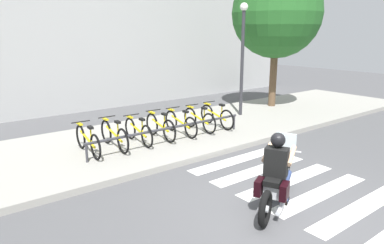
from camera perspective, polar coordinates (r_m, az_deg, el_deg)
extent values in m
plane|color=#4C4C4F|center=(6.72, 14.54, -13.88)|extent=(48.00, 48.00, 0.00)
cube|color=gray|center=(10.33, -8.15, -3.01)|extent=(24.00, 4.40, 0.15)
cube|color=white|center=(7.26, 25.54, -12.64)|extent=(2.80, 0.40, 0.01)
cube|color=white|center=(7.60, 20.12, -10.87)|extent=(2.80, 0.40, 0.01)
cube|color=white|center=(8.00, 15.27, -9.17)|extent=(2.80, 0.40, 0.01)
cube|color=white|center=(8.46, 10.95, -7.60)|extent=(2.80, 0.40, 0.01)
cube|color=white|center=(8.97, 7.12, -6.16)|extent=(2.80, 0.40, 0.01)
torus|color=black|center=(7.53, 14.85, -8.12)|extent=(0.61, 0.38, 0.62)
cylinder|color=silver|center=(7.53, 14.85, -8.12)|extent=(0.15, 0.14, 0.11)
torus|color=black|center=(6.07, 11.81, -13.62)|extent=(0.61, 0.38, 0.62)
cylinder|color=silver|center=(6.07, 11.81, -13.62)|extent=(0.15, 0.14, 0.11)
cube|color=silver|center=(6.73, 13.58, -9.49)|extent=(0.93, 0.66, 0.28)
ellipsoid|color=black|center=(6.86, 14.09, -7.10)|extent=(0.59, 0.49, 0.22)
cube|color=black|center=(6.47, 13.23, -9.03)|extent=(0.63, 0.50, 0.10)
cube|color=black|center=(6.40, 10.86, -10.26)|extent=(0.34, 0.25, 0.28)
cube|color=black|center=(6.32, 14.79, -10.82)|extent=(0.34, 0.25, 0.28)
cylinder|color=silver|center=(7.19, 14.88, -4.44)|extent=(0.31, 0.57, 0.03)
sphere|color=white|center=(7.45, 15.10, -5.41)|extent=(0.18, 0.18, 0.18)
cube|color=silver|center=(7.16, 15.02, -2.99)|extent=(0.22, 0.37, 0.32)
cylinder|color=silver|center=(6.58, 14.50, -12.71)|extent=(0.76, 0.44, 0.08)
cube|color=black|center=(6.43, 13.53, -6.32)|extent=(0.41, 0.47, 0.52)
sphere|color=black|center=(6.33, 13.79, -2.84)|extent=(0.26, 0.26, 0.26)
cylinder|color=tan|center=(6.66, 12.13, -4.81)|extent=(0.50, 0.32, 0.26)
cylinder|color=tan|center=(6.58, 15.87, -5.27)|extent=(0.50, 0.32, 0.26)
cylinder|color=navy|center=(6.73, 12.28, -8.60)|extent=(0.46, 0.33, 0.24)
cylinder|color=navy|center=(6.96, 12.37, -10.61)|extent=(0.11, 0.11, 0.46)
cube|color=black|center=(7.08, 12.37, -11.88)|extent=(0.26, 0.20, 0.08)
cylinder|color=navy|center=(6.67, 14.98, -8.97)|extent=(0.46, 0.33, 0.24)
cylinder|color=navy|center=(6.91, 15.00, -10.98)|extent=(0.11, 0.11, 0.46)
cube|color=black|center=(7.02, 14.96, -12.25)|extent=(0.26, 0.20, 0.08)
torus|color=black|center=(9.67, -17.63, -2.27)|extent=(0.07, 0.64, 0.64)
torus|color=black|center=(8.70, -15.39, -3.93)|extent=(0.07, 0.64, 0.64)
cylinder|color=gold|center=(9.17, -16.60, -2.67)|extent=(0.09, 0.95, 0.26)
cylinder|color=gold|center=(8.88, -16.10, -2.08)|extent=(0.04, 0.04, 0.39)
cube|color=black|center=(8.83, -16.19, -0.86)|extent=(0.11, 0.20, 0.06)
cylinder|color=black|center=(9.47, -17.62, 0.04)|extent=(0.48, 0.04, 0.03)
cube|color=gold|center=(9.58, -17.79, -0.29)|extent=(0.09, 0.28, 0.04)
torus|color=black|center=(9.92, -13.77, -1.53)|extent=(0.07, 0.66, 0.66)
torus|color=black|center=(8.97, -11.16, -3.06)|extent=(0.07, 0.66, 0.66)
cylinder|color=gold|center=(9.43, -12.55, -1.87)|extent=(0.09, 0.95, 0.26)
cylinder|color=gold|center=(9.14, -11.94, -1.23)|extent=(0.04, 0.04, 0.40)
cube|color=black|center=(9.09, -12.00, -0.01)|extent=(0.11, 0.20, 0.06)
cylinder|color=black|center=(9.72, -13.68, 0.82)|extent=(0.48, 0.04, 0.03)
cube|color=gold|center=(9.83, -13.89, 0.47)|extent=(0.09, 0.28, 0.04)
torus|color=black|center=(10.18, -9.99, -1.03)|extent=(0.07, 0.63, 0.63)
torus|color=black|center=(9.34, -7.33, -2.34)|extent=(0.07, 0.63, 0.63)
cylinder|color=gold|center=(9.74, -8.73, -1.30)|extent=(0.09, 0.88, 0.24)
cylinder|color=gold|center=(9.49, -8.09, -0.70)|extent=(0.04, 0.04, 0.38)
cube|color=black|center=(9.44, -8.13, 0.43)|extent=(0.11, 0.20, 0.06)
cylinder|color=black|center=(10.00, -9.85, 1.14)|extent=(0.48, 0.04, 0.03)
cube|color=gold|center=(10.10, -10.08, 0.82)|extent=(0.09, 0.28, 0.04)
torus|color=black|center=(10.51, -6.51, -0.33)|extent=(0.07, 0.66, 0.66)
torus|color=black|center=(9.70, -3.71, -1.50)|extent=(0.07, 0.66, 0.66)
cylinder|color=gold|center=(10.08, -5.18, -0.52)|extent=(0.09, 0.86, 0.24)
cylinder|color=gold|center=(9.84, -4.48, 0.13)|extent=(0.04, 0.04, 0.40)
cube|color=black|center=(9.79, -4.50, 1.28)|extent=(0.11, 0.20, 0.06)
cylinder|color=black|center=(10.32, -6.32, 1.91)|extent=(0.48, 0.04, 0.03)
cube|color=gold|center=(10.42, -6.57, 1.57)|extent=(0.09, 0.28, 0.04)
torus|color=black|center=(10.92, -3.41, 0.25)|extent=(0.07, 0.64, 0.64)
torus|color=black|center=(10.07, -0.19, -0.93)|extent=(0.07, 0.64, 0.64)
cylinder|color=gold|center=(10.47, -1.86, 0.03)|extent=(0.09, 0.94, 0.26)
cylinder|color=gold|center=(10.22, -1.05, 0.62)|extent=(0.04, 0.04, 0.39)
cube|color=black|center=(10.18, -1.05, 1.70)|extent=(0.11, 0.20, 0.06)
cylinder|color=black|center=(10.74, -3.14, 2.34)|extent=(0.48, 0.04, 0.03)
cube|color=gold|center=(10.84, -3.43, 2.03)|extent=(0.09, 0.28, 0.04)
torus|color=black|center=(11.29, -0.30, 0.76)|extent=(0.07, 0.65, 0.65)
torus|color=black|center=(10.53, 2.80, -0.26)|extent=(0.07, 0.65, 0.65)
cylinder|color=gold|center=(10.89, 1.20, 0.60)|extent=(0.09, 0.88, 0.24)
cylinder|color=gold|center=(10.67, 2.00, 1.21)|extent=(0.04, 0.04, 0.39)
cube|color=black|center=(10.62, 2.01, 2.25)|extent=(0.11, 0.20, 0.06)
cylinder|color=black|center=(11.12, -0.01, 2.81)|extent=(0.48, 0.04, 0.03)
cube|color=gold|center=(11.22, -0.30, 2.49)|extent=(0.09, 0.28, 0.04)
torus|color=black|center=(11.73, 2.47, 1.29)|extent=(0.07, 0.66, 0.66)
torus|color=black|center=(10.99, 5.68, 0.34)|extent=(0.07, 0.66, 0.66)
cylinder|color=gold|center=(11.34, 4.03, 1.16)|extent=(0.09, 0.89, 0.25)
cylinder|color=gold|center=(11.12, 4.87, 1.76)|extent=(0.04, 0.04, 0.40)
cube|color=black|center=(11.08, 4.89, 2.77)|extent=(0.11, 0.20, 0.06)
cylinder|color=black|center=(11.57, 2.80, 3.30)|extent=(0.48, 0.04, 0.03)
cube|color=gold|center=(11.66, 2.49, 2.99)|extent=(0.09, 0.28, 0.04)
cylinder|color=#333338|center=(9.63, -3.42, -0.92)|extent=(4.90, 0.07, 0.07)
cylinder|color=#333338|center=(8.64, -16.74, -4.87)|extent=(0.06, 0.06, 0.45)
cylinder|color=#333338|center=(11.16, 6.85, -0.06)|extent=(0.06, 0.06, 0.45)
cylinder|color=#2D2D33|center=(12.96, 8.12, 8.92)|extent=(0.12, 0.12, 3.88)
sphere|color=white|center=(12.94, 8.46, 18.03)|extent=(0.28, 0.28, 0.28)
cylinder|color=brown|center=(14.95, 13.03, 7.01)|extent=(0.29, 0.29, 2.64)
sphere|color=#235B23|center=(14.86, 13.60, 16.84)|extent=(3.54, 3.54, 3.54)
cube|color=#A7A7A7|center=(15.14, -19.94, 17.18)|extent=(24.00, 1.20, 8.20)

